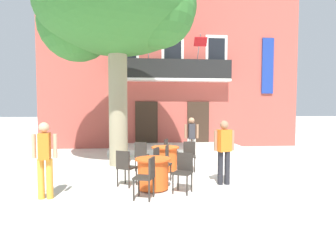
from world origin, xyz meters
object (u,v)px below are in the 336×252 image
(cafe_chair_near_tree_2, at_px, (160,162))
(cafe_chair_middle_0, at_px, (169,151))
(cafe_chair_middle_2, at_px, (163,158))
(cafe_chair_middle_1, at_px, (141,154))
(cafe_chair_near_tree_1, at_px, (184,170))
(pedestrian_mid_plaza, at_px, (191,136))
(plane_tree, at_px, (115,11))
(cafe_table_middle, at_px, (165,158))
(cafe_chair_near_tree_0, at_px, (147,175))
(cafe_chair_middle_3, at_px, (189,154))
(cafe_chair_near_tree_3, at_px, (125,166))
(cafe_table_near_tree, at_px, (153,173))
(pedestrian_near_entrance, at_px, (224,149))
(pedestrian_by_tree, at_px, (45,156))

(cafe_chair_near_tree_2, height_order, cafe_chair_middle_0, same)
(cafe_chair_middle_2, bearing_deg, cafe_chair_middle_1, 126.77)
(cafe_chair_near_tree_1, distance_m, pedestrian_mid_plaza, 4.05)
(cafe_chair_middle_0, bearing_deg, plane_tree, 168.18)
(cafe_chair_near_tree_2, xyz_separation_m, cafe_table_middle, (0.26, 1.32, -0.14))
(cafe_chair_near_tree_0, xyz_separation_m, cafe_chair_near_tree_1, (0.86, 0.45, 0.00))
(cafe_chair_near_tree_2, distance_m, cafe_chair_middle_3, 1.61)
(cafe_chair_near_tree_2, relative_size, cafe_chair_middle_0, 1.00)
(cafe_chair_near_tree_3, height_order, cafe_chair_middle_3, same)
(cafe_chair_near_tree_3, xyz_separation_m, cafe_chair_middle_3, (1.91, 1.65, 0.00))
(cafe_chair_middle_0, distance_m, cafe_chair_middle_3, 0.97)
(plane_tree, relative_size, cafe_chair_near_tree_0, 7.65)
(cafe_table_near_tree, xyz_separation_m, pedestrian_near_entrance, (1.83, 0.28, 0.54))
(cafe_chair_near_tree_0, xyz_separation_m, cafe_chair_near_tree_3, (-0.52, 1.06, 0.00))
(plane_tree, xyz_separation_m, cafe_chair_middle_0, (1.80, -0.38, -4.69))
(cafe_table_near_tree, bearing_deg, cafe_chair_near_tree_0, -102.44)
(cafe_chair_middle_2, bearing_deg, plane_tree, 128.82)
(cafe_chair_middle_3, bearing_deg, cafe_chair_middle_0, 125.25)
(cafe_chair_near_tree_0, relative_size, cafe_chair_near_tree_3, 1.00)
(cafe_chair_near_tree_3, distance_m, pedestrian_mid_plaza, 4.05)
(pedestrian_by_tree, bearing_deg, cafe_chair_middle_0, 47.15)
(plane_tree, xyz_separation_m, cafe_chair_near_tree_0, (0.97, -3.88, -4.69))
(cafe_chair_near_tree_3, height_order, cafe_table_middle, cafe_chair_near_tree_3)
(cafe_table_near_tree, bearing_deg, cafe_chair_middle_2, 74.55)
(cafe_chair_middle_1, relative_size, cafe_chair_middle_2, 1.00)
(cafe_chair_near_tree_3, distance_m, pedestrian_near_entrance, 2.54)
(cafe_chair_near_tree_0, bearing_deg, cafe_chair_near_tree_1, 27.51)
(cafe_chair_near_tree_3, relative_size, cafe_chair_middle_0, 1.00)
(cafe_chair_near_tree_3, bearing_deg, pedestrian_near_entrance, -0.97)
(cafe_chair_near_tree_0, bearing_deg, cafe_chair_middle_3, 62.86)
(cafe_chair_near_tree_1, xyz_separation_m, pedestrian_mid_plaza, (0.90, 3.93, 0.38))
(cafe_table_near_tree, height_order, cafe_chair_near_tree_3, cafe_chair_near_tree_3)
(pedestrian_near_entrance, bearing_deg, cafe_chair_near_tree_2, 164.64)
(cafe_table_middle, bearing_deg, cafe_chair_near_tree_3, -123.99)
(cafe_chair_middle_1, relative_size, pedestrian_mid_plaza, 0.56)
(cafe_table_near_tree, relative_size, pedestrian_near_entrance, 0.52)
(cafe_chair_near_tree_0, xyz_separation_m, cafe_chair_near_tree_2, (0.38, 1.46, 0.00))
(cafe_table_near_tree, height_order, cafe_chair_middle_2, cafe_chair_middle_2)
(cafe_chair_middle_1, bearing_deg, cafe_chair_near_tree_2, -70.88)
(cafe_chair_near_tree_3, bearing_deg, cafe_table_middle, 56.01)
(cafe_chair_middle_0, height_order, cafe_chair_middle_3, same)
(cafe_chair_near_tree_1, bearing_deg, cafe_chair_middle_0, 90.54)
(plane_tree, height_order, cafe_chair_middle_0, plane_tree)
(cafe_chair_near_tree_2, relative_size, pedestrian_by_tree, 0.55)
(cafe_chair_middle_2, height_order, pedestrian_mid_plaza, pedestrian_mid_plaza)
(cafe_chair_near_tree_1, relative_size, cafe_chair_middle_3, 1.00)
(cafe_chair_middle_0, relative_size, cafe_chair_middle_2, 1.00)
(cafe_chair_near_tree_3, xyz_separation_m, cafe_chair_middle_1, (0.41, 1.82, 0.00))
(cafe_chair_middle_0, height_order, cafe_chair_middle_2, same)
(cafe_chair_near_tree_1, bearing_deg, cafe_table_near_tree, 157.47)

